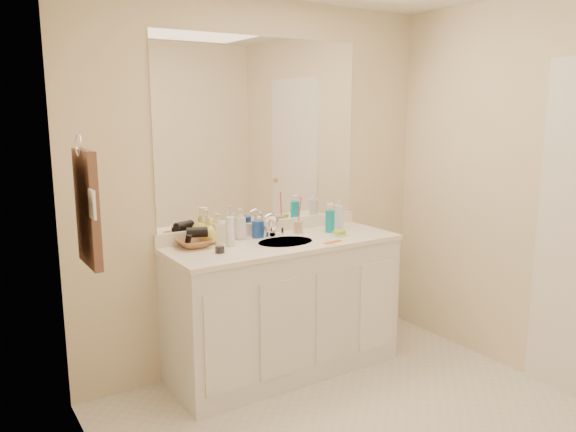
{
  "coord_description": "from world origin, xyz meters",
  "views": [
    {
      "loc": [
        -1.85,
        -1.92,
        1.72
      ],
      "look_at": [
        0.0,
        0.97,
        1.05
      ],
      "focal_mm": 35.0,
      "sensor_mm": 36.0,
      "label": 1
    }
  ],
  "objects": [
    {
      "name": "wall_back",
      "position": [
        0.0,
        1.3,
        1.2
      ],
      "size": [
        2.6,
        0.02,
        2.4
      ],
      "primitive_type": "cube",
      "color": "beige",
      "rests_on": "floor"
    },
    {
      "name": "wall_left",
      "position": [
        -1.3,
        0.0,
        1.2
      ],
      "size": [
        0.02,
        2.6,
        2.4
      ],
      "primitive_type": "cube",
      "color": "beige",
      "rests_on": "floor"
    },
    {
      "name": "wall_right",
      "position": [
        1.3,
        0.0,
        1.2
      ],
      "size": [
        0.02,
        2.6,
        2.4
      ],
      "primitive_type": "cube",
      "color": "beige",
      "rests_on": "floor"
    },
    {
      "name": "vanity_cabinet",
      "position": [
        0.0,
        1.02,
        0.42
      ],
      "size": [
        1.5,
        0.55,
        0.85
      ],
      "primitive_type": "cube",
      "color": "white",
      "rests_on": "floor"
    },
    {
      "name": "countertop",
      "position": [
        0.0,
        1.02,
        0.86
      ],
      "size": [
        1.52,
        0.57,
        0.03
      ],
      "primitive_type": "cube",
      "color": "white",
      "rests_on": "vanity_cabinet"
    },
    {
      "name": "backsplash",
      "position": [
        0.0,
        1.29,
        0.92
      ],
      "size": [
        1.52,
        0.03,
        0.08
      ],
      "primitive_type": "cube",
      "color": "white",
      "rests_on": "countertop"
    },
    {
      "name": "sink_basin",
      "position": [
        0.0,
        1.0,
        0.87
      ],
      "size": [
        0.37,
        0.37,
        0.02
      ],
      "primitive_type": "cylinder",
      "color": "beige",
      "rests_on": "countertop"
    },
    {
      "name": "faucet",
      "position": [
        0.0,
        1.18,
        0.94
      ],
      "size": [
        0.02,
        0.02,
        0.11
      ],
      "primitive_type": "cylinder",
      "color": "silver",
      "rests_on": "countertop"
    },
    {
      "name": "mirror",
      "position": [
        0.0,
        1.29,
        1.56
      ],
      "size": [
        1.48,
        0.01,
        1.2
      ],
      "primitive_type": "cube",
      "color": "white",
      "rests_on": "wall_back"
    },
    {
      "name": "blue_mug",
      "position": [
        -0.09,
        1.2,
        0.94
      ],
      "size": [
        0.09,
        0.09,
        0.11
      ],
      "primitive_type": "cylinder",
      "rotation": [
        0.0,
        0.0,
        -0.14
      ],
      "color": "#163F97",
      "rests_on": "countertop"
    },
    {
      "name": "tan_cup",
      "position": [
        0.21,
        1.17,
        0.92
      ],
      "size": [
        0.06,
        0.06,
        0.08
      ],
      "primitive_type": "cylinder",
      "rotation": [
        0.0,
        0.0,
        0.06
      ],
      "color": "tan",
      "rests_on": "countertop"
    },
    {
      "name": "toothbrush",
      "position": [
        0.22,
        1.17,
        1.03
      ],
      "size": [
        0.02,
        0.04,
        0.2
      ],
      "primitive_type": "cylinder",
      "rotation": [
        0.14,
        0.0,
        0.25
      ],
      "color": "#F13F6A",
      "rests_on": "tan_cup"
    },
    {
      "name": "mouthwash_bottle",
      "position": [
        0.4,
        1.07,
        0.96
      ],
      "size": [
        0.08,
        0.08,
        0.15
      ],
      "primitive_type": "cylinder",
      "rotation": [
        0.0,
        0.0,
        0.27
      ],
      "color": "#0E96AD",
      "rests_on": "countertop"
    },
    {
      "name": "clear_pump_bottle",
      "position": [
        0.52,
        1.14,
        0.96
      ],
      "size": [
        0.08,
        0.08,
        0.16
      ],
      "primitive_type": "cylinder",
      "rotation": [
        0.0,
        0.0,
        0.41
      ],
      "color": "silver",
      "rests_on": "countertop"
    },
    {
      "name": "soap_dish",
      "position": [
        0.38,
        0.94,
        0.89
      ],
      "size": [
        0.13,
        0.12,
        0.01
      ],
      "primitive_type": "cube",
      "rotation": [
        0.0,
        0.0,
        0.42
      ],
      "color": "white",
      "rests_on": "countertop"
    },
    {
      "name": "green_soap",
      "position": [
        0.38,
        0.94,
        0.9
      ],
      "size": [
        0.07,
        0.05,
        0.03
      ],
      "primitive_type": "cube",
      "rotation": [
        0.0,
        0.0,
        0.04
      ],
      "color": "#9AC730",
      "rests_on": "soap_dish"
    },
    {
      "name": "orange_comb",
      "position": [
        0.24,
        0.83,
        0.88
      ],
      "size": [
        0.14,
        0.05,
        0.01
      ],
      "primitive_type": "cube",
      "rotation": [
        0.0,
        0.0,
        0.15
      ],
      "color": "orange",
      "rests_on": "countertop"
    },
    {
      "name": "dark_jar",
      "position": [
        -0.47,
        0.97,
        0.9
      ],
      "size": [
        0.06,
        0.06,
        0.04
      ],
      "primitive_type": "cylinder",
      "rotation": [
        0.0,
        0.0,
        0.11
      ],
      "color": "black",
      "rests_on": "countertop"
    },
    {
      "name": "extra_white_bottle",
      "position": [
        -0.35,
        1.09,
        0.97
      ],
      "size": [
        0.07,
        0.07,
        0.18
      ],
      "primitive_type": "cylinder",
      "rotation": [
        0.0,
        0.0,
        -0.24
      ],
      "color": "white",
      "rests_on": "countertop"
    },
    {
      "name": "soap_bottle_white",
      "position": [
        -0.21,
        1.22,
        0.98
      ],
      "size": [
        0.08,
        0.08,
        0.2
      ],
      "primitive_type": "imported",
      "rotation": [
        0.0,
        0.0,
        -0.06
      ],
      "color": "silver",
      "rests_on": "countertop"
    },
    {
      "name": "soap_bottle_cream",
      "position": [
        -0.37,
        1.21,
        0.97
      ],
      "size": [
        0.1,
        0.1,
        0.19
      ],
      "primitive_type": "imported",
      "rotation": [
        0.0,
        0.0,
        0.15
      ],
      "color": "#F2ECC5",
      "rests_on": "countertop"
    },
    {
      "name": "soap_bottle_yellow",
      "position": [
        -0.42,
        1.22,
        0.96
      ],
      "size": [
        0.17,
        0.17,
        0.16
      ],
      "primitive_type": "imported",
      "rotation": [
        0.0,
        0.0,
        -0.41
      ],
      "color": "#FAEB61",
      "rests_on": "countertop"
    },
    {
      "name": "wicker_basket",
      "position": [
        -0.54,
        1.18,
        0.91
      ],
      "size": [
        0.22,
        0.22,
        0.05
      ],
      "primitive_type": "imported",
      "rotation": [
        0.0,
        0.0,
        0.03
      ],
      "color": "#97603D",
      "rests_on": "countertop"
    },
    {
      "name": "hair_dryer",
      "position": [
        -0.52,
        1.18,
        0.97
      ],
      "size": [
        0.14,
        0.1,
        0.06
      ],
      "primitive_type": "cylinder",
      "rotation": [
        0.0,
        1.57,
        -0.35
      ],
      "color": "black",
      "rests_on": "wicker_basket"
    },
    {
      "name": "towel_ring",
      "position": [
        -1.27,
        0.77,
        1.55
      ],
      "size": [
        0.01,
        0.11,
        0.11
      ],
      "primitive_type": "torus",
      "rotation": [
        0.0,
        1.57,
        0.0
      ],
      "color": "silver",
      "rests_on": "wall_left"
    },
    {
      "name": "hand_towel",
      "position": [
        -1.25,
        0.77,
        1.25
      ],
      "size": [
        0.04,
        0.32,
        0.55
      ],
      "primitive_type": "cube",
      "color": "#4B3228",
      "rests_on": "towel_ring"
    },
    {
      "name": "switch_plate",
      "position": [
        -1.27,
        0.57,
        1.3
      ],
      "size": [
        0.01,
        0.08,
        0.13
      ],
      "primitive_type": "cube",
      "color": "white",
      "rests_on": "wall_left"
    }
  ]
}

